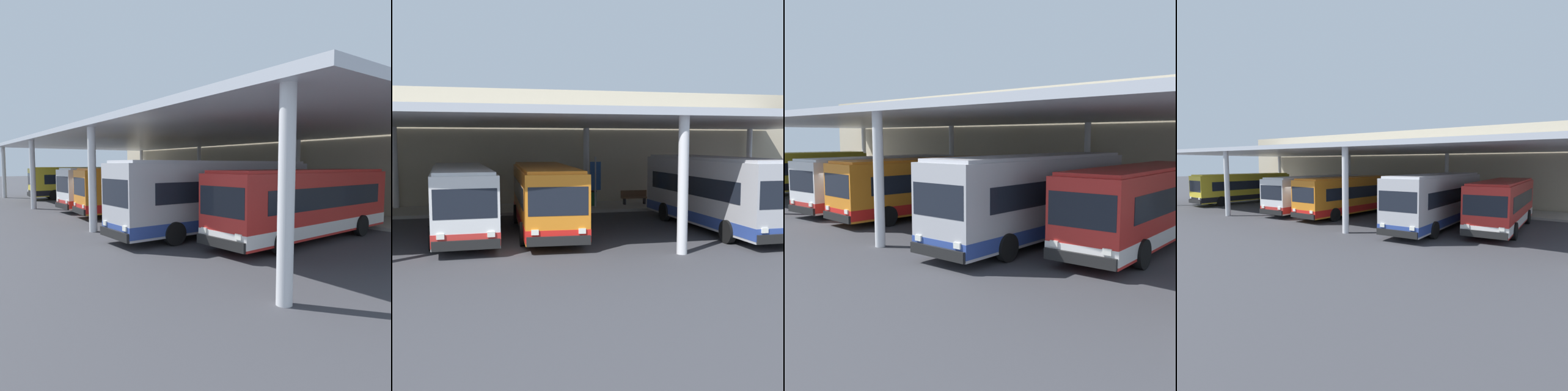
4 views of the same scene
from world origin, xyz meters
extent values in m
plane|color=#3D3D42|center=(0.00, 0.00, 0.00)|extent=(200.00, 200.00, 0.00)
cube|color=#A39E93|center=(0.00, 11.75, 0.09)|extent=(42.00, 4.50, 0.18)
cube|color=#C1B293|center=(0.00, 15.00, 3.93)|extent=(48.00, 1.60, 7.85)
cube|color=silver|center=(0.00, 5.50, 5.40)|extent=(40.00, 17.00, 0.30)
cylinder|color=silver|center=(-18.50, -2.50, 2.62)|extent=(0.40, 0.40, 5.25)
cylinder|color=silver|center=(-18.50, 13.50, 2.62)|extent=(0.40, 0.40, 5.25)
cylinder|color=silver|center=(-6.17, -2.50, 2.62)|extent=(0.40, 0.40, 5.25)
cylinder|color=silver|center=(-6.17, 13.50, 2.62)|extent=(0.40, 0.40, 5.25)
cylinder|color=silver|center=(6.17, -2.50, 2.62)|extent=(0.40, 0.40, 5.25)
cylinder|color=silver|center=(6.17, 13.50, 2.62)|extent=(0.40, 0.40, 5.25)
cylinder|color=silver|center=(18.50, -2.50, 2.62)|extent=(0.40, 0.40, 5.25)
cube|color=yellow|center=(-13.50, 4.15, 1.70)|extent=(3.23, 10.55, 2.70)
cube|color=black|center=(-13.50, 4.15, 0.70)|extent=(3.26, 10.57, 0.50)
cube|color=black|center=(-13.49, 4.30, 2.00)|extent=(3.14, 8.69, 0.90)
cube|color=black|center=(-13.86, -0.98, 2.05)|extent=(2.30, 0.28, 1.10)
cube|color=black|center=(-13.87, -1.07, 0.55)|extent=(2.46, 0.33, 0.36)
cube|color=yellow|center=(-13.50, 4.15, 3.11)|extent=(3.00, 10.12, 0.12)
cube|color=yellow|center=(-13.86, -0.95, 2.87)|extent=(1.75, 0.24, 0.28)
cube|color=white|center=(-14.77, -1.00, 0.90)|extent=(0.28, 0.10, 0.20)
cube|color=white|center=(-12.97, -1.13, 0.90)|extent=(0.28, 0.10, 0.20)
cylinder|color=black|center=(-14.95, 1.03, 0.50)|extent=(0.35, 1.02, 1.00)
cylinder|color=black|center=(-12.51, 0.85, 0.50)|extent=(0.35, 1.02, 1.00)
cylinder|color=black|center=(-14.52, 7.09, 0.50)|extent=(0.35, 1.02, 1.00)
cylinder|color=black|center=(-12.07, 6.92, 0.50)|extent=(0.35, 1.02, 1.00)
cube|color=white|center=(-2.09, 3.61, 1.70)|extent=(2.91, 10.49, 2.70)
cube|color=red|center=(-2.09, 3.61, 0.70)|extent=(2.93, 10.51, 0.50)
cube|color=black|center=(-2.10, 3.76, 2.00)|extent=(2.88, 8.62, 0.90)
cube|color=black|center=(-1.89, -1.54, 2.05)|extent=(2.30, 0.21, 1.10)
cube|color=black|center=(-1.88, -1.63, 0.55)|extent=(2.45, 0.26, 0.36)
cube|color=white|center=(-2.09, 3.61, 3.11)|extent=(2.70, 10.07, 0.12)
cube|color=yellow|center=(-1.89, -1.51, 2.87)|extent=(1.75, 0.19, 0.28)
cube|color=white|center=(-2.78, -1.65, 0.90)|extent=(0.28, 0.09, 0.20)
cube|color=white|center=(-0.98, -1.58, 0.90)|extent=(0.28, 0.09, 0.20)
cylinder|color=black|center=(-3.19, 0.34, 0.50)|extent=(0.32, 1.01, 1.00)
cylinder|color=black|center=(-0.74, 0.44, 0.50)|extent=(0.32, 1.01, 1.00)
cylinder|color=black|center=(-3.43, 6.42, 0.50)|extent=(0.32, 1.01, 1.00)
cylinder|color=black|center=(-0.98, 6.52, 0.50)|extent=(0.32, 1.01, 1.00)
cube|color=orange|center=(1.80, 3.61, 1.70)|extent=(3.03, 10.51, 2.70)
cube|color=red|center=(1.80, 3.61, 0.70)|extent=(3.05, 10.53, 0.50)
cube|color=black|center=(1.81, 3.76, 2.00)|extent=(2.97, 8.65, 0.90)
cube|color=black|center=(1.54, -1.53, 2.05)|extent=(2.30, 0.24, 1.10)
cube|color=black|center=(1.53, -1.62, 0.55)|extent=(2.45, 0.28, 0.36)
cube|color=orange|center=(1.80, 3.61, 3.11)|extent=(2.81, 10.09, 0.12)
cube|color=yellow|center=(1.54, -1.50, 2.87)|extent=(1.75, 0.21, 0.28)
cube|color=white|center=(0.64, -1.57, 0.90)|extent=(0.28, 0.09, 0.20)
cube|color=white|center=(2.43, -1.66, 0.90)|extent=(0.28, 0.09, 0.20)
cylinder|color=black|center=(0.41, 0.45, 0.50)|extent=(0.33, 1.01, 1.00)
cylinder|color=black|center=(2.86, 0.33, 0.50)|extent=(0.33, 1.01, 1.00)
cylinder|color=black|center=(0.72, 6.53, 0.50)|extent=(0.33, 1.01, 1.00)
cylinder|color=black|center=(3.17, 6.41, 0.50)|extent=(0.33, 1.01, 1.00)
cube|color=#B7B7BC|center=(10.01, 2.48, 1.90)|extent=(2.84, 11.27, 3.10)
cube|color=#2D4799|center=(10.01, 2.48, 0.70)|extent=(2.86, 11.29, 0.50)
cube|color=black|center=(10.01, 2.63, 2.20)|extent=(2.82, 9.26, 0.90)
cube|color=black|center=(10.18, -3.06, 2.25)|extent=(2.30, 0.19, 1.10)
cube|color=black|center=(10.18, -3.15, 0.55)|extent=(2.45, 0.23, 0.36)
cube|color=silver|center=(10.01, 2.48, 3.51)|extent=(2.62, 10.82, 0.12)
cube|color=yellow|center=(10.18, -3.03, 3.27)|extent=(1.75, 0.17, 0.28)
cube|color=white|center=(9.28, -3.17, 0.90)|extent=(0.28, 0.09, 0.20)
cube|color=white|center=(11.08, -3.12, 0.90)|extent=(0.28, 0.09, 0.20)
cylinder|color=black|center=(8.89, -1.02, 0.50)|extent=(0.31, 1.01, 1.00)
cylinder|color=black|center=(11.34, -0.95, 0.50)|extent=(0.31, 1.01, 1.00)
cylinder|color=black|center=(8.69, 5.53, 0.50)|extent=(0.31, 1.01, 1.00)
cylinder|color=black|center=(11.14, 5.60, 0.50)|extent=(0.31, 1.01, 1.00)
cube|color=red|center=(13.76, 4.46, 1.70)|extent=(3.11, 10.53, 2.70)
cube|color=white|center=(13.76, 4.46, 0.70)|extent=(3.13, 10.55, 0.50)
cube|color=black|center=(13.75, 4.61, 2.00)|extent=(3.04, 8.66, 0.90)
cube|color=black|center=(14.06, -0.68, 2.05)|extent=(2.30, 0.26, 1.10)
cube|color=black|center=(14.07, -0.77, 0.55)|extent=(2.46, 0.31, 0.36)
cube|color=red|center=(13.76, 4.46, 3.11)|extent=(2.89, 10.10, 0.12)
cube|color=yellow|center=(14.06, -0.65, 2.87)|extent=(1.75, 0.22, 0.28)
cube|color=white|center=(13.17, -0.82, 0.90)|extent=(0.28, 0.10, 0.20)
cube|color=white|center=(14.97, -0.71, 0.90)|extent=(0.28, 0.10, 0.20)
cylinder|color=black|center=(12.73, 1.17, 0.50)|extent=(0.34, 1.01, 1.00)
cylinder|color=black|center=(15.17, 1.31, 0.50)|extent=(0.34, 1.01, 1.00)
cylinder|color=black|center=(12.36, 7.24, 0.50)|extent=(0.34, 1.01, 1.00)
cylinder|color=black|center=(14.81, 7.38, 0.50)|extent=(0.34, 1.01, 1.00)
cube|color=brown|center=(9.06, 11.75, 0.63)|extent=(1.80, 0.44, 0.08)
cube|color=brown|center=(9.06, 11.95, 0.88)|extent=(1.80, 0.06, 0.44)
cube|color=#2D2D33|center=(8.36, 11.75, 0.41)|extent=(0.10, 0.36, 0.45)
cube|color=#2D2D33|center=(9.76, 11.75, 0.41)|extent=(0.10, 0.36, 0.45)
cylinder|color=#236638|center=(6.20, 11.75, 0.63)|extent=(0.48, 0.48, 0.90)
cylinder|color=black|center=(6.20, 11.75, 1.12)|extent=(0.52, 0.52, 0.08)
cylinder|color=#B2B2B7|center=(6.16, 10.95, 1.78)|extent=(0.12, 0.12, 3.20)
cube|color=#285199|center=(6.16, 10.93, 2.16)|extent=(0.70, 0.04, 1.80)
camera|label=1|loc=(24.26, -9.41, 3.37)|focal=34.22mm
camera|label=2|loc=(-1.82, -20.39, 4.23)|focal=46.90mm
camera|label=3|loc=(21.39, -13.39, 4.25)|focal=43.43mm
camera|label=4|loc=(19.21, -18.65, 4.25)|focal=31.32mm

